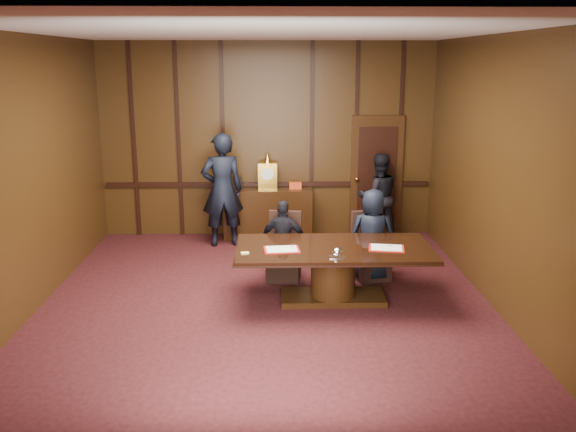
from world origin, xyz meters
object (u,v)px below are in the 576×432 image
object	(u,v)px
conference_table	(333,265)
witness_left	(222,190)
sideboard	(268,211)
signatory_left	(284,241)
witness_right	(378,197)
signatory_right	(373,235)

from	to	relation	value
conference_table	witness_left	size ratio (longest dim) A/B	1.32
sideboard	conference_table	distance (m)	3.20
sideboard	signatory_left	bearing A→B (deg)	-83.74
sideboard	conference_table	bearing A→B (deg)	-73.67
conference_table	witness_left	bearing A→B (deg)	122.98
signatory_left	witness_right	xyz separation A→B (m)	(1.73, 2.11, 0.18)
signatory_right	witness_left	size ratio (longest dim) A/B	0.69
sideboard	signatory_left	distance (m)	2.29
sideboard	signatory_left	xyz separation A→B (m)	(0.25, -2.27, 0.12)
sideboard	conference_table	world-z (taller)	sideboard
sideboard	conference_table	xyz separation A→B (m)	(0.90, -3.07, 0.02)
conference_table	signatory_right	world-z (taller)	signatory_right
witness_right	signatory_right	bearing A→B (deg)	70.52
signatory_right	witness_right	xyz separation A→B (m)	(0.43, 2.11, 0.10)
signatory_right	sideboard	bearing A→B (deg)	-49.00
signatory_left	witness_right	size ratio (longest dim) A/B	0.77
conference_table	witness_right	xyz separation A→B (m)	(1.08, 2.91, 0.27)
signatory_right	conference_table	bearing A→B (deg)	57.58
sideboard	witness_right	bearing A→B (deg)	-4.61
sideboard	signatory_right	distance (m)	2.75
signatory_left	witness_right	bearing A→B (deg)	-118.55
witness_left	conference_table	bearing A→B (deg)	111.45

